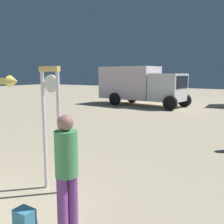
# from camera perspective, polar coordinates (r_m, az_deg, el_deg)

# --- Properties ---
(standing_clock) EXTENTS (0.48, 0.11, 2.37)m
(standing_clock) POSITION_cam_1_polar(r_m,az_deg,el_deg) (4.88, -13.46, -1.34)
(standing_clock) COLOR white
(standing_clock) RESTS_ON ground_plane
(person_near_clock) EXTENTS (0.32, 0.32, 1.69)m
(person_near_clock) POSITION_cam_1_polar(r_m,az_deg,el_deg) (3.69, -10.12, -12.08)
(person_near_clock) COLOR #7E4091
(person_near_clock) RESTS_ON ground_plane
(box_truck_near) EXTENTS (6.58, 2.98, 2.77)m
(box_truck_near) POSITION_cam_1_polar(r_m,az_deg,el_deg) (18.49, 6.06, 6.22)
(box_truck_near) COLOR silver
(box_truck_near) RESTS_ON ground_plane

